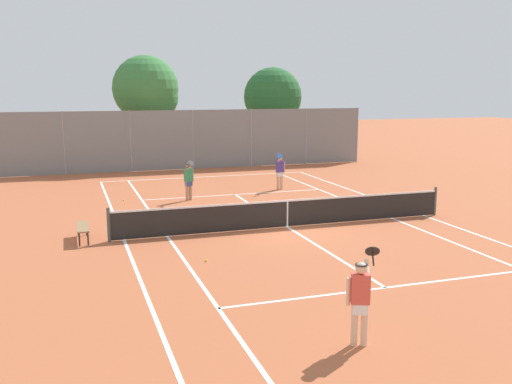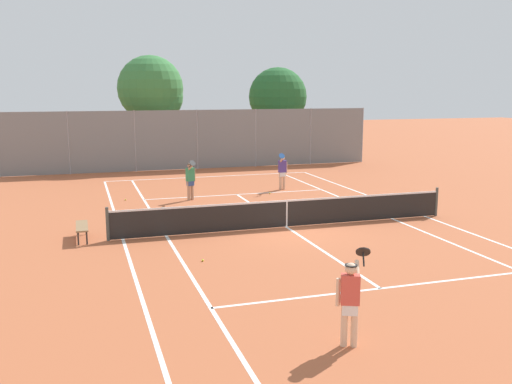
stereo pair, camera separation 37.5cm
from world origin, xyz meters
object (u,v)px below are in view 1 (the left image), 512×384
(player_far_right, at_px, (280,170))
(courtside_bench, at_px, (83,228))
(loose_tennis_ball_4, at_px, (268,193))
(tree_behind_left, at_px, (148,91))
(loose_tennis_ball_1, at_px, (206,261))
(loose_tennis_ball_2, at_px, (123,200))
(tree_behind_right, at_px, (274,99))
(tennis_net, at_px, (287,212))
(player_near_side, at_px, (360,297))
(player_far_left, at_px, (189,179))

(player_far_right, height_order, courtside_bench, player_far_right)
(loose_tennis_ball_4, xyz_separation_m, tree_behind_left, (-3.63, 11.55, 4.51))
(tree_behind_left, bearing_deg, loose_tennis_ball_1, -93.93)
(loose_tennis_ball_2, height_order, tree_behind_right, tree_behind_right)
(tennis_net, bearing_deg, player_far_right, 71.19)
(player_far_right, bearing_deg, loose_tennis_ball_1, -120.81)
(courtside_bench, bearing_deg, tree_behind_right, 54.26)
(tennis_net, relative_size, courtside_bench, 8.00)
(player_far_right, distance_m, loose_tennis_ball_4, 1.56)
(player_far_right, relative_size, loose_tennis_ball_2, 26.88)
(player_near_side, xyz_separation_m, courtside_bench, (-4.62, 9.32, -0.52))
(tennis_net, distance_m, player_far_left, 6.19)
(player_near_side, distance_m, tree_behind_right, 28.87)
(loose_tennis_ball_2, distance_m, tree_behind_left, 12.34)
(loose_tennis_ball_1, xyz_separation_m, loose_tennis_ball_4, (5.05, 9.11, 0.00))
(loose_tennis_ball_2, distance_m, loose_tennis_ball_4, 6.37)
(player_far_right, relative_size, loose_tennis_ball_4, 26.88)
(player_near_side, xyz_separation_m, loose_tennis_ball_1, (-1.48, 5.93, -0.89))
(player_far_right, bearing_deg, tree_behind_right, 71.08)
(player_far_right, bearing_deg, player_near_side, -105.71)
(loose_tennis_ball_1, xyz_separation_m, tree_behind_right, (9.91, 21.51, 3.98))
(tennis_net, xyz_separation_m, loose_tennis_ball_2, (-4.89, 6.49, -0.48))
(loose_tennis_ball_1, height_order, tree_behind_right, tree_behind_right)
(loose_tennis_ball_4, bearing_deg, tree_behind_left, 107.43)
(loose_tennis_ball_1, relative_size, tree_behind_left, 0.01)
(player_near_side, height_order, loose_tennis_ball_1, player_near_side)
(loose_tennis_ball_4, height_order, tree_behind_left, tree_behind_left)
(tennis_net, distance_m, loose_tennis_ball_2, 8.14)
(tennis_net, relative_size, player_far_right, 6.76)
(player_near_side, distance_m, loose_tennis_ball_4, 15.48)
(player_far_left, distance_m, tree_behind_left, 12.43)
(loose_tennis_ball_2, relative_size, tree_behind_left, 0.01)
(player_near_side, xyz_separation_m, player_far_left, (-0.12, 14.70, 0.00))
(loose_tennis_ball_2, height_order, courtside_bench, courtside_bench)
(tree_behind_left, bearing_deg, tennis_net, -83.00)
(player_far_left, height_order, loose_tennis_ball_1, player_far_left)
(player_near_side, distance_m, tree_behind_left, 26.84)
(tennis_net, xyz_separation_m, player_far_left, (-2.22, 5.76, 0.42))
(loose_tennis_ball_1, distance_m, loose_tennis_ball_4, 10.42)
(loose_tennis_ball_2, xyz_separation_m, courtside_bench, (-1.82, -6.11, 0.38))
(tennis_net, relative_size, loose_tennis_ball_2, 181.82)
(tennis_net, height_order, courtside_bench, tennis_net)
(player_near_side, relative_size, player_far_left, 1.00)
(player_near_side, height_order, player_far_right, same)
(player_near_side, bearing_deg, courtside_bench, 116.35)
(player_far_left, distance_m, loose_tennis_ball_1, 8.93)
(player_far_left, distance_m, courtside_bench, 7.04)
(loose_tennis_ball_1, distance_m, loose_tennis_ball_2, 9.59)
(player_near_side, bearing_deg, tree_behind_right, 72.93)
(tennis_net, height_order, loose_tennis_ball_4, tennis_net)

